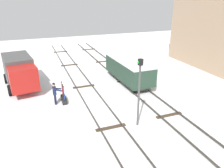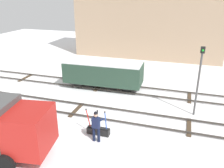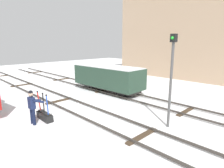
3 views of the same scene
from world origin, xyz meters
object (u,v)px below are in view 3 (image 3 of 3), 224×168
Objects in this scene: rail_worker at (32,105)px; freight_car_mid_siding at (108,77)px; signal_post at (171,73)px; switch_lever_frame at (45,115)px.

rail_worker is 0.28× the size of freight_car_mid_siding.
signal_post is at bearing -21.97° from freight_car_mid_siding.
signal_post reaches higher than freight_car_mid_siding.
freight_car_mid_siding is at bearing 107.46° from switch_lever_frame.
freight_car_mid_siding is (-2.08, 7.00, 0.28)m from rail_worker.
signal_post reaches higher than rail_worker.
switch_lever_frame is at bearing -142.39° from signal_post.
switch_lever_frame is 6.70m from signal_post.
signal_post is at bearing 38.12° from switch_lever_frame.
rail_worker is at bearing -137.37° from signal_post.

